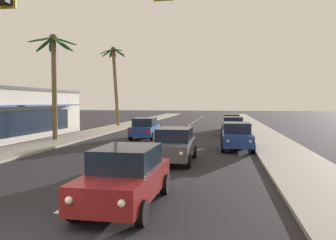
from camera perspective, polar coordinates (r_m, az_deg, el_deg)
name	(u,v)px	position (r m, az deg, el deg)	size (l,w,h in m)	color
sidewalk_right	(269,140)	(26.36, 16.92, -3.35)	(3.20, 110.00, 0.14)	#9E998E
sidewalk_left	(75,137)	(28.84, -15.55, -2.78)	(3.20, 110.00, 0.14)	#9E998E
lane_markings	(172,141)	(25.56, 0.60, -3.56)	(4.28, 86.52, 0.01)	silver
traffic_signal_mast	(167,2)	(6.88, -0.14, 19.42)	(10.65, 0.41, 6.83)	#2D2D33
sedan_lead_at_stop_bar	(126,176)	(9.74, -7.23, -9.45)	(2.02, 4.48, 1.68)	maroon
sedan_third_in_queue	(174,145)	(16.56, 1.10, -4.24)	(1.96, 4.46, 1.68)	#4C515B
sedan_oncoming_far	(145,128)	(27.18, -3.96, -1.37)	(2.03, 4.48, 1.68)	navy
sedan_parked_nearest_kerb	(233,126)	(29.47, 11.00, -1.07)	(2.00, 4.47, 1.68)	black
sedan_parked_mid_kerb	(237,136)	(21.31, 11.64, -2.66)	(2.00, 4.47, 1.68)	navy
sedan_parked_far_kerb	(231,122)	(35.60, 10.75, -0.36)	(1.98, 4.47, 1.68)	silver
palm_left_second	(54,66)	(26.77, -18.89, 8.72)	(3.44, 3.58, 8.05)	brown
palm_left_third	(115,73)	(40.99, -9.09, 8.00)	(3.12, 3.25, 9.60)	brown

